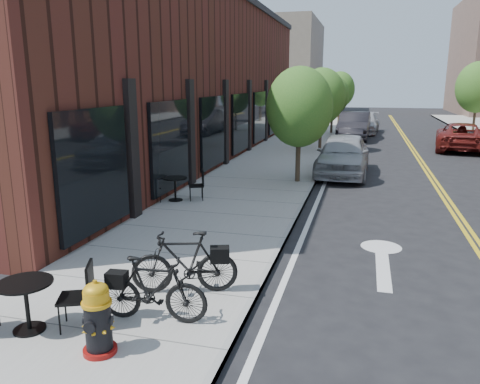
% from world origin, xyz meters
% --- Properties ---
extents(ground, '(120.00, 120.00, 0.00)m').
position_xyz_m(ground, '(0.00, 0.00, 0.00)').
color(ground, black).
rests_on(ground, ground).
extents(sidewalk_near, '(4.00, 70.00, 0.12)m').
position_xyz_m(sidewalk_near, '(-2.00, 10.00, 0.06)').
color(sidewalk_near, '#9E9B93').
rests_on(sidewalk_near, ground).
extents(building_near, '(5.00, 28.00, 7.00)m').
position_xyz_m(building_near, '(-6.50, 14.00, 3.50)').
color(building_near, '#441F16').
rests_on(building_near, ground).
extents(bg_building_left, '(8.00, 14.00, 10.00)m').
position_xyz_m(bg_building_left, '(-8.00, 48.00, 5.00)').
color(bg_building_left, '#726656').
rests_on(bg_building_left, ground).
extents(tree_near_a, '(2.20, 2.20, 3.81)m').
position_xyz_m(tree_near_a, '(-0.60, 9.00, 2.60)').
color(tree_near_a, '#382B1E').
rests_on(tree_near_a, sidewalk_near).
extents(tree_near_b, '(2.30, 2.30, 3.98)m').
position_xyz_m(tree_near_b, '(-0.60, 17.00, 2.71)').
color(tree_near_b, '#382B1E').
rests_on(tree_near_b, sidewalk_near).
extents(tree_near_c, '(2.10, 2.10, 3.67)m').
position_xyz_m(tree_near_c, '(-0.60, 25.00, 2.53)').
color(tree_near_c, '#382B1E').
rests_on(tree_near_c, sidewalk_near).
extents(tree_near_d, '(2.40, 2.40, 4.11)m').
position_xyz_m(tree_near_d, '(-0.60, 33.00, 2.79)').
color(tree_near_d, '#382B1E').
rests_on(tree_near_d, sidewalk_near).
extents(tree_far_c, '(2.80, 2.80, 4.62)m').
position_xyz_m(tree_far_c, '(8.60, 28.00, 3.06)').
color(tree_far_c, '#382B1E').
rests_on(tree_far_c, sidewalk_far).
extents(fire_hydrant, '(0.49, 0.49, 0.97)m').
position_xyz_m(fire_hydrant, '(-1.54, -1.95, 0.58)').
color(fire_hydrant, maroon).
rests_on(fire_hydrant, sidewalk_near).
extents(bicycle_left, '(1.76, 0.97, 1.02)m').
position_xyz_m(bicycle_left, '(-1.14, -0.07, 0.63)').
color(bicycle_left, black).
rests_on(bicycle_left, sidewalk_near).
extents(bicycle_right, '(1.62, 0.59, 0.95)m').
position_xyz_m(bicycle_right, '(-1.23, -1.04, 0.59)').
color(bicycle_right, black).
rests_on(bicycle_right, sidewalk_near).
extents(bistro_set_b, '(1.73, 1.06, 0.92)m').
position_xyz_m(bistro_set_b, '(-2.76, -1.73, 0.58)').
color(bistro_set_b, black).
rests_on(bistro_set_b, sidewalk_near).
extents(bistro_set_c, '(1.62, 1.00, 0.86)m').
position_xyz_m(bistro_set_c, '(-3.59, 5.46, 0.55)').
color(bistro_set_c, black).
rests_on(bistro_set_c, sidewalk_near).
extents(parked_car_a, '(1.97, 4.60, 1.55)m').
position_xyz_m(parked_car_a, '(0.80, 11.11, 0.78)').
color(parked_car_a, '#A1A3A9').
rests_on(parked_car_a, ground).
extents(parked_car_b, '(1.95, 5.02, 1.63)m').
position_xyz_m(parked_car_b, '(0.91, 22.68, 0.82)').
color(parked_car_b, black).
rests_on(parked_car_b, ground).
extents(parked_car_c, '(2.29, 4.84, 1.37)m').
position_xyz_m(parked_car_c, '(1.45, 26.35, 0.68)').
color(parked_car_c, '#B1B2B6').
rests_on(parked_car_c, ground).
extents(parked_car_far, '(2.96, 5.30, 1.40)m').
position_xyz_m(parked_car_far, '(6.30, 19.33, 0.70)').
color(parked_car_far, maroon).
rests_on(parked_car_far, ground).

